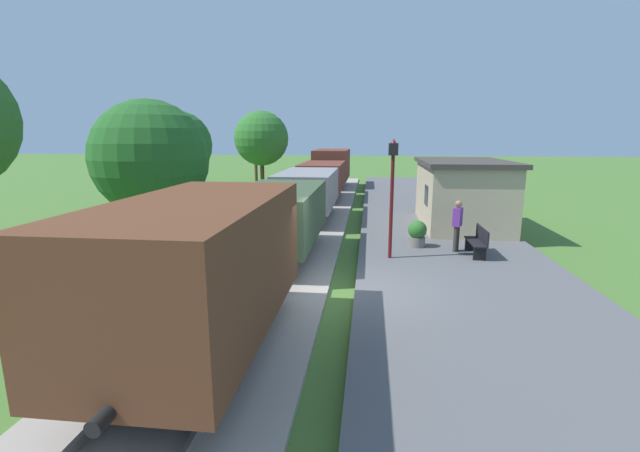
# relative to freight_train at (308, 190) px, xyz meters

# --- Properties ---
(ground_plane) EXTENTS (160.00, 160.00, 0.00)m
(ground_plane) POSITION_rel_freight_train_xyz_m (2.40, -9.73, -1.53)
(ground_plane) COLOR #47702D
(platform_slab) EXTENTS (6.00, 60.00, 0.25)m
(platform_slab) POSITION_rel_freight_train_xyz_m (5.60, -9.73, -1.40)
(platform_slab) COLOR #565659
(platform_slab) RESTS_ON ground
(track_ballast) EXTENTS (3.80, 60.00, 0.12)m
(track_ballast) POSITION_rel_freight_train_xyz_m (-0.00, -9.73, -1.47)
(track_ballast) COLOR #9E9389
(track_ballast) RESTS_ON ground
(rail_near) EXTENTS (0.07, 60.00, 0.14)m
(rail_near) POSITION_rel_freight_train_xyz_m (0.72, -9.73, -1.34)
(rail_near) COLOR slate
(rail_near) RESTS_ON track_ballast
(rail_far) EXTENTS (0.07, 60.00, 0.14)m
(rail_far) POSITION_rel_freight_train_xyz_m (-0.72, -9.73, -1.34)
(rail_far) COLOR slate
(rail_far) RESTS_ON track_ballast
(freight_train) EXTENTS (2.50, 32.60, 2.72)m
(freight_train) POSITION_rel_freight_train_xyz_m (0.00, 0.00, 0.00)
(freight_train) COLOR brown
(freight_train) RESTS_ON rail_near
(station_hut) EXTENTS (3.50, 5.80, 2.78)m
(station_hut) POSITION_rel_freight_train_xyz_m (6.80, -1.35, 0.13)
(station_hut) COLOR tan
(station_hut) RESTS_ON platform_slab
(bench_near_hut) EXTENTS (0.42, 1.50, 0.91)m
(bench_near_hut) POSITION_rel_freight_train_xyz_m (6.40, -6.16, -0.80)
(bench_near_hut) COLOR black
(bench_near_hut) RESTS_ON platform_slab
(person_waiting) EXTENTS (0.38, 0.45, 1.71)m
(person_waiting) POSITION_rel_freight_train_xyz_m (5.81, -5.73, -0.34)
(person_waiting) COLOR #38332D
(person_waiting) RESTS_ON platform_slab
(potted_planter) EXTENTS (0.64, 0.64, 0.92)m
(potted_planter) POSITION_rel_freight_train_xyz_m (4.59, -5.24, -0.80)
(potted_planter) COLOR slate
(potted_planter) RESTS_ON platform_slab
(lamp_post_near) EXTENTS (0.28, 0.28, 3.70)m
(lamp_post_near) POSITION_rel_freight_train_xyz_m (3.59, -6.78, 1.28)
(lamp_post_near) COLOR #591414
(lamp_post_near) RESTS_ON platform_slab
(tree_trackside_mid) EXTENTS (3.89, 3.89, 5.23)m
(tree_trackside_mid) POSITION_rel_freight_train_xyz_m (-4.44, -6.19, 1.76)
(tree_trackside_mid) COLOR #4C3823
(tree_trackside_mid) RESTS_ON ground
(tree_trackside_far) EXTENTS (3.42, 3.42, 5.29)m
(tree_trackside_far) POSITION_rel_freight_train_xyz_m (-6.93, 1.51, 2.04)
(tree_trackside_far) COLOR #4C3823
(tree_trackside_far) RESTS_ON ground
(tree_field_left) EXTENTS (3.74, 3.74, 5.71)m
(tree_field_left) POSITION_rel_freight_train_xyz_m (-4.59, 9.62, 2.31)
(tree_field_left) COLOR #4C3823
(tree_field_left) RESTS_ON ground
(tree_field_distant) EXTENTS (2.90, 2.90, 5.11)m
(tree_field_distant) POSITION_rel_freight_train_xyz_m (-7.33, 18.21, 2.12)
(tree_field_distant) COLOR #4C3823
(tree_field_distant) RESTS_ON ground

